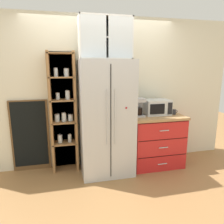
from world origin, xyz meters
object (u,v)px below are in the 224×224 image
(bottle_amber, at_px, (155,109))
(chalkboard_menu, at_px, (30,136))
(coffee_maker, at_px, (138,107))
(refrigerator, at_px, (106,118))
(mug_charcoal, at_px, (174,112))
(microwave, at_px, (157,107))
(bottle_cobalt, at_px, (154,108))

(bottle_amber, bearing_deg, chalkboard_menu, 173.85)
(coffee_maker, height_order, chalkboard_menu, coffee_maker)
(refrigerator, height_order, mug_charcoal, refrigerator)
(refrigerator, height_order, microwave, refrigerator)
(bottle_cobalt, height_order, chalkboard_menu, chalkboard_menu)
(refrigerator, distance_m, bottle_cobalt, 0.91)
(coffee_maker, xyz_separation_m, bottle_cobalt, (0.33, 0.08, -0.04))
(microwave, distance_m, chalkboard_menu, 2.19)
(chalkboard_menu, bearing_deg, microwave, -6.28)
(refrigerator, bearing_deg, coffee_maker, 4.51)
(coffee_maker, xyz_separation_m, mug_charcoal, (0.65, -0.02, -0.11))
(coffee_maker, relative_size, bottle_amber, 1.28)
(coffee_maker, bearing_deg, chalkboard_menu, 171.18)
(mug_charcoal, height_order, bottle_cobalt, bottle_cobalt)
(coffee_maker, xyz_separation_m, chalkboard_menu, (-1.79, 0.28, -0.46))
(coffee_maker, distance_m, bottle_amber, 0.34)
(refrigerator, xyz_separation_m, bottle_amber, (0.90, 0.09, 0.09))
(bottle_cobalt, relative_size, chalkboard_menu, 0.22)
(microwave, relative_size, bottle_amber, 1.81)
(microwave, xyz_separation_m, bottle_amber, (-0.02, 0.01, -0.03))
(microwave, height_order, mug_charcoal, microwave)
(bottle_amber, bearing_deg, refrigerator, -174.00)
(mug_charcoal, bearing_deg, microwave, 167.70)
(refrigerator, distance_m, bottle_amber, 0.91)
(coffee_maker, bearing_deg, refrigerator, -175.49)
(bottle_amber, bearing_deg, microwave, -19.03)
(bottle_cobalt, height_order, bottle_amber, bottle_cobalt)
(refrigerator, relative_size, mug_charcoal, 17.19)
(microwave, distance_m, mug_charcoal, 0.32)
(bottle_cobalt, relative_size, bottle_amber, 1.07)
(refrigerator, bearing_deg, microwave, 5.40)
(microwave, relative_size, chalkboard_menu, 0.37)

